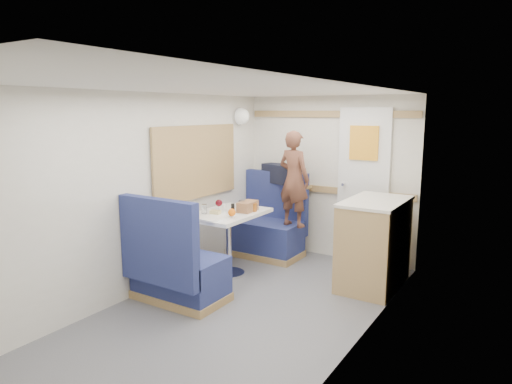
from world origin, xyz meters
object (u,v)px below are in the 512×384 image
Objects in this scene: dinette_table at (228,226)px; bench_far at (268,232)px; galley_counter at (374,243)px; person at (294,179)px; pepper_grinder at (233,208)px; dome_light at (241,116)px; wine_glass at (219,204)px; bread_loaf at (248,206)px; cheese_block at (215,212)px; beer_glass at (254,207)px; orange_fruit at (232,212)px; tumbler_left at (204,209)px; salt_grinder at (224,208)px; tumbler_right at (242,206)px; duffel_bag at (281,174)px; bench_near at (176,272)px; tray at (215,218)px.

dinette_table is 0.88× the size of bench_far.
person is at bearing 167.24° from galley_counter.
bench_far is 10.07× the size of pepper_grinder.
dinette_table is 1.00× the size of galley_counter.
dinette_table is 1.57m from galley_counter.
wine_glass is at bearing -69.17° from dome_light.
wine_glass is 0.63× the size of bread_loaf.
galley_counter reaches higher than cheese_block.
beer_glass is (0.22, -0.68, 0.47)m from bench_far.
orange_fruit is 0.80× the size of tumbler_left.
dome_light reaches higher than wine_glass.
salt_grinder is (-0.28, -0.18, -0.00)m from beer_glass.
bench_far reaches higher than wine_glass.
dome_light is 1.30m from tumbler_right.
dinette_table is 8.43× the size of cheese_block.
dome_light is 0.18× the size of person.
person is 10.96× the size of pepper_grinder.
duffel_bag is at bearing 96.56° from bread_loaf.
pepper_grinder is (0.06, 0.86, 0.47)m from bench_near.
bench_far is at bearing 89.59° from wine_glass.
pepper_grinder is (-1.40, -0.55, 0.31)m from galley_counter.
dinette_table is at bearing -65.35° from dome_light.
dinette_table is at bearing 90.00° from bench_near.
tumbler_right is at bearing 76.28° from pepper_grinder.
bread_loaf is (0.10, 0.47, 0.05)m from tray.
wine_glass is 0.19m from tumbler_left.
tumbler_right is at bearing 53.32° from dinette_table.
beer_glass is at bearing 42.27° from tumbler_left.
wine_glass is (0.02, 0.04, 0.09)m from cheese_block.
tray is 0.27m from tumbler_left.
tumbler_left is at bearing -124.27° from salt_grinder.
tumbler_right reaches higher than salt_grinder.
duffel_bag reaches higher than bench_far.
dinette_table is 9.18× the size of tumbler_left.
beer_glass is 0.35× the size of bread_loaf.
cheese_block is 0.65× the size of wine_glass.
cheese_block is 0.22m from pepper_grinder.
tumbler_left is 0.84× the size of tumbler_right.
duffel_bag is 5.91× the size of salt_grinder.
tray is at bearing -72.94° from duffel_bag.
pepper_grinder is at bearing 36.87° from tumbler_left.
bread_loaf is at bearing -163.21° from galley_counter.
dome_light is at bearing 110.93° from tray.
bench_far is 13.08× the size of orange_fruit.
dinette_table is 0.88× the size of bench_near.
tray is at bearing -148.63° from galley_counter.
bread_loaf is at bearing 81.24° from bench_near.
bench_near reaches higher than dinette_table.
person is 0.68m from beer_glass.
pepper_grinder is at bearing 76.90° from person.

